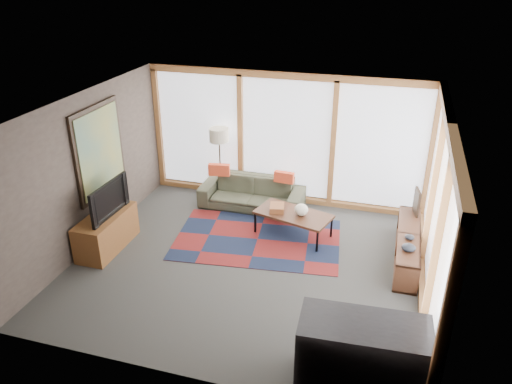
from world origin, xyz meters
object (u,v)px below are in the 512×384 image
(sofa, at_px, (252,193))
(tv_console, at_px, (107,232))
(television, at_px, (104,199))
(bar_counter, at_px, (362,357))
(bookshelf, at_px, (407,246))
(coffee_table, at_px, (293,224))
(floor_lamp, at_px, (220,165))

(sofa, bearing_deg, tv_console, -131.87)
(tv_console, height_order, television, television)
(bar_counter, bearing_deg, bookshelf, 77.58)
(bar_counter, bearing_deg, coffee_table, 111.77)
(floor_lamp, bearing_deg, bookshelf, -18.66)
(bookshelf, bearing_deg, tv_console, -167.86)
(floor_lamp, bearing_deg, sofa, -10.60)
(bookshelf, bearing_deg, floor_lamp, 161.34)
(coffee_table, distance_m, television, 3.24)
(sofa, relative_size, television, 1.97)
(floor_lamp, distance_m, bar_counter, 5.25)
(sofa, xyz_separation_m, bar_counter, (2.50, -4.02, 0.16))
(television, distance_m, bar_counter, 4.80)
(coffee_table, distance_m, bookshelf, 1.97)
(tv_console, height_order, bar_counter, bar_counter)
(bookshelf, bearing_deg, television, -168.24)
(tv_console, bearing_deg, bookshelf, 12.14)
(coffee_table, relative_size, bookshelf, 0.66)
(bar_counter, bearing_deg, tv_console, 153.68)
(sofa, height_order, tv_console, tv_console)
(sofa, distance_m, television, 2.90)
(floor_lamp, bearing_deg, tv_console, -117.84)
(bookshelf, bearing_deg, sofa, 159.54)
(floor_lamp, bearing_deg, bar_counter, -52.40)
(floor_lamp, xyz_separation_m, bar_counter, (3.20, -4.15, -0.30))
(floor_lamp, bearing_deg, coffee_table, -29.90)
(sofa, bearing_deg, coffee_table, -40.46)
(television, height_order, bar_counter, television)
(sofa, xyz_separation_m, bookshelf, (2.97, -1.11, -0.05))
(tv_console, relative_size, television, 1.21)
(sofa, xyz_separation_m, coffee_table, (1.02, -0.86, -0.08))
(floor_lamp, relative_size, coffee_table, 1.17)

